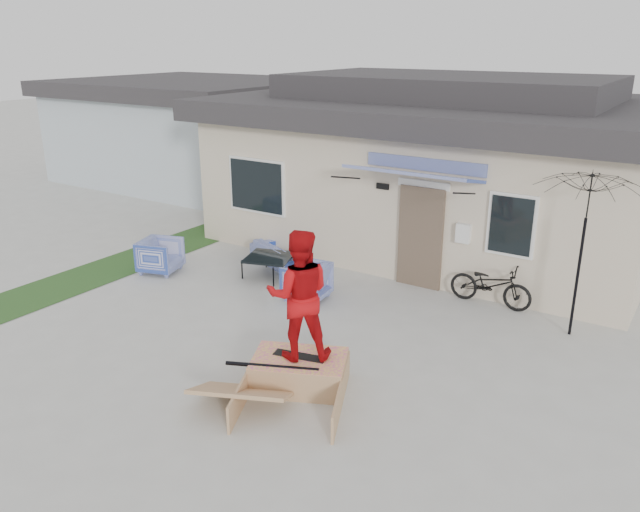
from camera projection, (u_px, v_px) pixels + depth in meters
The scene contains 13 objects.
ground at pixel (243, 360), 10.02m from camera, with size 90.00×90.00×0.00m, color #B1B1AA.
grass_strip at pixel (123, 264), 14.28m from camera, with size 1.40×8.00×0.01m, color #24481E.
house at pixel (444, 162), 15.71m from camera, with size 10.80×8.49×4.10m.
neighbor_house at pixel (194, 128), 22.76m from camera, with size 8.60×7.60×3.50m.
loveseat at pixel (278, 250), 14.23m from camera, with size 1.61×0.47×0.63m, color #1F3996.
armchair_left at pixel (160, 254), 13.69m from camera, with size 0.80×0.75×0.82m, color #1F3996.
armchair_right at pixel (306, 279), 12.26m from camera, with size 0.79×0.74×0.81m, color #1F3996.
coffee_table at pixel (270, 266), 13.47m from camera, with size 0.94×0.94×0.46m, color black.
bicycle at pixel (491, 280), 11.94m from camera, with size 0.56×1.60×1.02m, color black.
patio_umbrella at pixel (583, 238), 10.33m from camera, with size 1.82×1.69×2.20m.
skate_ramp at pixel (299, 372), 9.22m from camera, with size 1.36×1.81×0.45m, color tan, non-canonical shape.
skateboard at pixel (300, 355), 9.18m from camera, with size 0.79×0.20×0.05m, color black.
skater at pixel (299, 293), 8.85m from camera, with size 0.94×0.73×1.93m, color #B50B0F.
Camera 1 is at (5.89, -6.80, 4.87)m, focal length 35.16 mm.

